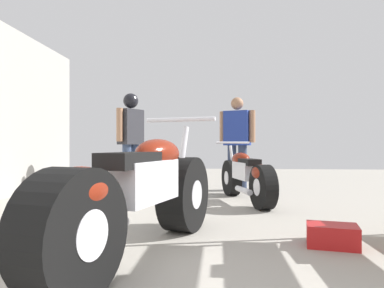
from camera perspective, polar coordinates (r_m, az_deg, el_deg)
ground_plane at (r=3.70m, az=-4.90°, el=-12.77°), size 16.69×16.69×0.00m
motorcycle_maroon_cruiser at (r=2.61m, az=-8.28°, el=-8.39°), size 0.97×2.25×1.06m
motorcycle_black_naked at (r=5.08m, az=8.71°, el=-5.15°), size 0.75×1.81×0.86m
mechanic_in_blue at (r=6.35m, az=7.27°, el=1.02°), size 0.65×0.38×1.65m
mechanic_with_helmet at (r=6.38m, az=-9.82°, el=1.88°), size 0.42×0.65×1.72m
red_toolbox at (r=3.11m, az=21.61°, el=-13.53°), size 0.44×0.35×0.18m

